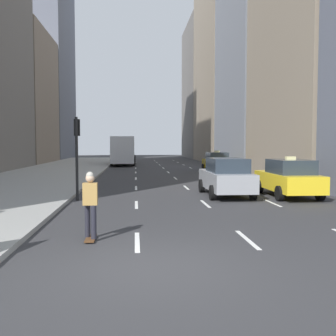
{
  "coord_description": "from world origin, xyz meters",
  "views": [
    {
      "loc": [
        -0.24,
        -7.67,
        2.44
      ],
      "look_at": [
        1.31,
        10.88,
        1.3
      ],
      "focal_mm": 42.0,
      "sensor_mm": 36.0,
      "label": 1
    }
  ],
  "objects": [
    {
      "name": "building_row_right",
      "position": [
        12.0,
        34.67,
        15.44
      ],
      "size": [
        6.0,
        69.85,
        36.39
      ],
      "color": "slate",
      "rests_on": "ground"
    },
    {
      "name": "traffic_light_pole",
      "position": [
        -2.75,
        9.6,
        2.41
      ],
      "size": [
        0.24,
        0.42,
        3.6
      ],
      "color": "black",
      "rests_on": "ground"
    },
    {
      "name": "sidewalk_left",
      "position": [
        -7.0,
        27.0,
        0.07
      ],
      "size": [
        8.0,
        66.0,
        0.15
      ],
      "primitive_type": "cube",
      "color": "#9E9E99",
      "rests_on": "ground"
    },
    {
      "name": "skateboarder",
      "position": [
        -1.37,
        2.27,
        0.96
      ],
      "size": [
        0.36,
        0.8,
        1.75
      ],
      "color": "brown",
      "rests_on": "ground"
    },
    {
      "name": "ground_plane",
      "position": [
        0.0,
        0.0,
        0.0
      ],
      "size": [
        160.0,
        160.0,
        0.0
      ],
      "primitive_type": "plane",
      "color": "#333335"
    },
    {
      "name": "taxi_second",
      "position": [
        6.8,
        9.82,
        0.88
      ],
      "size": [
        2.02,
        4.4,
        1.87
      ],
      "color": "yellow",
      "rests_on": "ground"
    },
    {
      "name": "lane_markings",
      "position": [
        2.6,
        23.0,
        0.01
      ],
      "size": [
        5.72,
        56.0,
        0.01
      ],
      "color": "white",
      "rests_on": "ground"
    },
    {
      "name": "sedan_black_near",
      "position": [
        4.0,
        10.36,
        0.9
      ],
      "size": [
        2.02,
        4.54,
        1.78
      ],
      "color": "#9EA0A5",
      "rests_on": "ground"
    },
    {
      "name": "city_bus",
      "position": [
        -1.61,
        39.43,
        1.79
      ],
      "size": [
        2.8,
        11.61,
        3.25
      ],
      "color": "silver",
      "rests_on": "ground"
    },
    {
      "name": "taxi_lead",
      "position": [
        6.8,
        25.88,
        0.88
      ],
      "size": [
        2.02,
        4.4,
        1.87
      ],
      "color": "yellow",
      "rests_on": "ground"
    }
  ]
}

